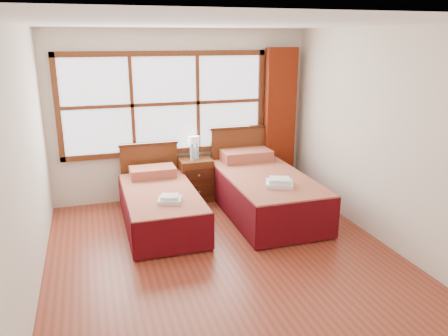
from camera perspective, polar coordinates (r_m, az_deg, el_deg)
name	(u,v)px	position (r m, az deg, el deg)	size (l,w,h in m)	color
floor	(225,258)	(5.19, 0.13, -11.68)	(4.50, 4.50, 0.00)	brown
ceiling	(225,23)	(4.57, 0.15, 18.40)	(4.50, 4.50, 0.00)	white
wall_back	(182,116)	(6.84, -5.56, 6.81)	(4.00, 4.00, 0.00)	silver
wall_left	(24,165)	(4.55, -24.65, 0.31)	(4.50, 4.50, 0.00)	silver
wall_right	(383,138)	(5.63, 20.00, 3.73)	(4.50, 4.50, 0.00)	silver
window	(166,104)	(6.73, -7.64, 8.30)	(3.16, 0.06, 1.56)	white
curtain	(280,120)	(7.23, 7.28, 6.23)	(0.50, 0.16, 2.30)	maroon
bed_left	(160,204)	(6.02, -8.34, -4.72)	(0.97, 1.99, 0.93)	#401B0D
bed_right	(263,190)	(6.38, 5.08, -2.88)	(1.13, 2.19, 1.10)	#401B0D
nightstand	(195,179)	(6.86, -3.75, -1.46)	(0.50, 0.49, 0.66)	#5B2B13
towels_left	(170,199)	(5.49, -7.10, -4.04)	(0.34, 0.32, 0.08)	white
towels_right	(279,183)	(5.79, 7.24, -1.89)	(0.45, 0.42, 0.10)	white
lamp	(194,142)	(6.85, -3.94, 3.41)	(0.17, 0.17, 0.33)	gold
bottle_near	(192,153)	(6.65, -4.17, 1.96)	(0.07, 0.07, 0.26)	#A7C8D7
bottle_far	(197,152)	(6.73, -3.56, 2.12)	(0.06, 0.06, 0.25)	#A7C8D7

